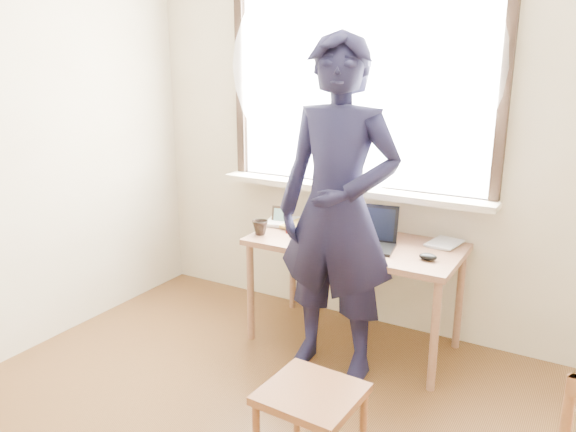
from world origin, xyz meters
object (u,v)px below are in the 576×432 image
Objects in this scene: mug_dark at (260,228)px; laptop at (367,236)px; desk at (355,252)px; person at (338,211)px; mug_white at (352,222)px; work_chair at (311,403)px.

laptop is at bearing 11.98° from mug_dark.
desk is 0.46m from person.
desk is 0.28m from mug_white.
mug_white reaches higher than work_chair.
laptop is 3.06× the size of mug_white.
mug_dark reaches higher than desk.
work_chair is (0.89, -0.99, -0.38)m from mug_dark.
person is (0.02, -0.31, 0.34)m from desk.
laptop is 0.20× the size of person.
laptop is 0.67m from mug_dark.
laptop reaches higher than work_chair.
laptop is 3.82× the size of mug_dark.
laptop is at bearing -50.56° from mug_white.
laptop is 0.92× the size of work_chair.
person reaches higher than desk.
mug_dark is at bearing -163.30° from desk.
work_chair is at bearing -72.58° from mug_white.
work_chair is at bearing -74.88° from desk.
mug_dark is (-0.45, -0.39, -0.00)m from mug_white.
mug_dark is 0.05× the size of person.
desk is at bearing -61.44° from mug_white.
mug_dark is (-0.57, -0.17, 0.12)m from desk.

